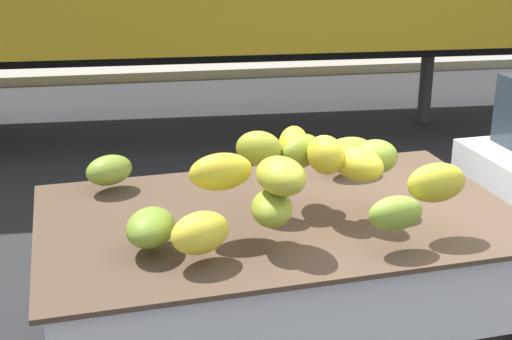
% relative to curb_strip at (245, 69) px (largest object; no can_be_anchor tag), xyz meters
% --- Properties ---
extents(curb_strip, '(80.00, 0.80, 0.16)m').
position_rel_curb_strip_xyz_m(curb_strip, '(0.00, 0.00, 0.00)').
color(curb_strip, gray).
rests_on(curb_strip, ground).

